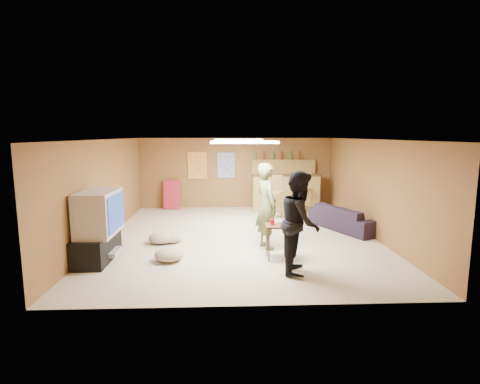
{
  "coord_description": "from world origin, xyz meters",
  "views": [
    {
      "loc": [
        -0.36,
        -8.28,
        2.31
      ],
      "look_at": [
        0.0,
        0.2,
        1.0
      ],
      "focal_mm": 28.0,
      "sensor_mm": 36.0,
      "label": 1
    }
  ],
  "objects_px": {
    "tv_body": "(99,213)",
    "bar_counter": "(285,193)",
    "tray_table": "(279,242)",
    "person_black": "(300,222)",
    "sofa": "(346,218)",
    "person_olive": "(266,206)"
  },
  "relations": [
    {
      "from": "tray_table",
      "to": "tv_body",
      "type": "bearing_deg",
      "value": 178.95
    },
    {
      "from": "person_black",
      "to": "sofa",
      "type": "relative_size",
      "value": 0.87
    },
    {
      "from": "tv_body",
      "to": "tray_table",
      "type": "distance_m",
      "value": 3.35
    },
    {
      "from": "person_black",
      "to": "sofa",
      "type": "distance_m",
      "value": 3.32
    },
    {
      "from": "person_olive",
      "to": "bar_counter",
      "type": "bearing_deg",
      "value": -33.46
    },
    {
      "from": "person_black",
      "to": "sofa",
      "type": "xyz_separation_m",
      "value": [
        1.7,
        2.79,
        -0.57
      ]
    },
    {
      "from": "bar_counter",
      "to": "tray_table",
      "type": "distance_m",
      "value": 4.6
    },
    {
      "from": "bar_counter",
      "to": "person_olive",
      "type": "xyz_separation_m",
      "value": [
        -1.01,
        -3.82,
        0.33
      ]
    },
    {
      "from": "sofa",
      "to": "tray_table",
      "type": "bearing_deg",
      "value": 112.64
    },
    {
      "from": "tv_body",
      "to": "person_black",
      "type": "distance_m",
      "value": 3.63
    },
    {
      "from": "bar_counter",
      "to": "sofa",
      "type": "height_order",
      "value": "bar_counter"
    },
    {
      "from": "sofa",
      "to": "tv_body",
      "type": "bearing_deg",
      "value": 86.71
    },
    {
      "from": "person_olive",
      "to": "person_black",
      "type": "height_order",
      "value": "person_olive"
    },
    {
      "from": "person_olive",
      "to": "tray_table",
      "type": "height_order",
      "value": "person_olive"
    },
    {
      "from": "person_black",
      "to": "tray_table",
      "type": "height_order",
      "value": "person_black"
    },
    {
      "from": "person_black",
      "to": "tray_table",
      "type": "bearing_deg",
      "value": 33.03
    },
    {
      "from": "person_olive",
      "to": "tray_table",
      "type": "distance_m",
      "value": 0.9
    },
    {
      "from": "tv_body",
      "to": "person_black",
      "type": "height_order",
      "value": "person_black"
    },
    {
      "from": "tv_body",
      "to": "person_olive",
      "type": "distance_m",
      "value": 3.2
    },
    {
      "from": "person_black",
      "to": "tv_body",
      "type": "bearing_deg",
      "value": 90.96
    },
    {
      "from": "person_black",
      "to": "bar_counter",
      "type": "bearing_deg",
      "value": 6.03
    },
    {
      "from": "tv_body",
      "to": "bar_counter",
      "type": "distance_m",
      "value": 6.09
    }
  ]
}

